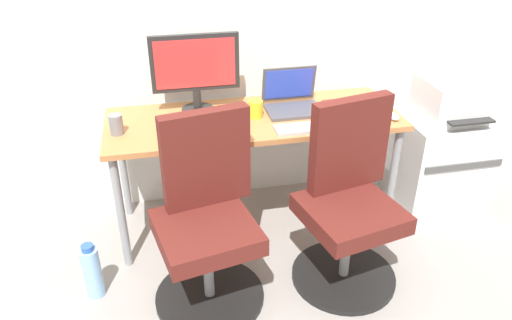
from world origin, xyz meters
name	(u,v)px	position (x,y,z in m)	size (l,w,h in m)	color
ground_plane	(254,220)	(0.00, 0.00, 0.00)	(5.28, 5.28, 0.00)	gray
desk	(254,128)	(0.00, 0.00, 0.63)	(1.61, 0.59, 0.70)	#B77542
office_chair_left	(207,222)	(-0.34, -0.54, 0.42)	(0.54, 0.54, 0.94)	black
office_chair_right	(348,205)	(0.37, -0.54, 0.42)	(0.54, 0.54, 0.94)	black
side_cabinet	(440,162)	(1.18, -0.04, 0.30)	(0.54, 0.45, 0.61)	silver
printer	(454,99)	(1.18, -0.04, 0.73)	(0.38, 0.40, 0.24)	silver
water_bottle_on_floor	(92,272)	(-0.91, -0.45, 0.15)	(0.09, 0.09, 0.31)	#8CBFF2
desktop_monitor	(195,68)	(-0.29, 0.15, 0.95)	(0.48, 0.18, 0.43)	#262626
open_laptop	(292,99)	(0.23, 0.07, 0.76)	(0.31, 0.26, 0.23)	#4C4C51
keyboard_by_monitor	(203,138)	(-0.31, -0.22, 0.71)	(0.34, 0.12, 0.02)	#B7B7B7
keyboard_by_laptop	(307,128)	(0.24, -0.22, 0.71)	(0.34, 0.12, 0.02)	#B7B7B7
mouse_by_monitor	(220,119)	(-0.19, -0.03, 0.72)	(0.06, 0.10, 0.03)	#B7B7B7
mouse_by_laptop	(393,116)	(0.73, -0.19, 0.72)	(0.06, 0.10, 0.03)	silver
coffee_mug	(256,109)	(0.01, 0.00, 0.75)	(0.08, 0.08, 0.09)	yellow
pen_cup	(116,124)	(-0.73, -0.06, 0.75)	(0.07, 0.07, 0.10)	slate
notebook	(344,105)	(0.53, 0.02, 0.71)	(0.21, 0.15, 0.03)	red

